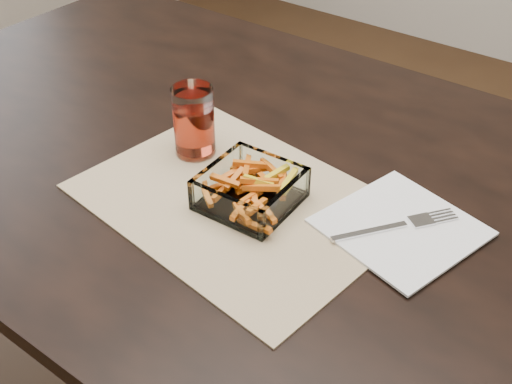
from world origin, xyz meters
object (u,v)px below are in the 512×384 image
at_px(fork, 399,225).
at_px(tumbler, 194,124).
at_px(dining_table, 265,209).
at_px(glass_bowl, 250,191).

bearing_deg(fork, tumbler, -140.23).
bearing_deg(fork, dining_table, -147.49).
xyz_separation_m(dining_table, fork, (0.24, -0.01, 0.10)).
xyz_separation_m(glass_bowl, fork, (0.20, 0.08, -0.01)).
bearing_deg(tumbler, fork, 3.96).
bearing_deg(fork, glass_bowl, -123.15).
bearing_deg(dining_table, glass_bowl, -66.26).
xyz_separation_m(glass_bowl, tumbler, (-0.15, 0.05, 0.03)).
distance_m(glass_bowl, fork, 0.22).
bearing_deg(tumbler, glass_bowl, -19.16).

